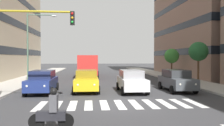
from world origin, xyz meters
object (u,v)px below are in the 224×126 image
object	(u,v)px
car_2	(87,81)
bus_behind_traffic	(88,63)
car_1	(132,81)
street_tree_2	(172,56)
traffic_light_gantry	(17,40)
motorcycle_with_rider	(52,112)
street_tree_1	(198,52)
car_0	(176,80)
car_3	(42,81)
street_lamp_right	(33,40)
street_lamp_left	(221,29)

from	to	relation	value
car_2	bus_behind_traffic	xyz separation A→B (m)	(-0.00, -14.89, 0.97)
car_1	street_tree_2	size ratio (longest dim) A/B	1.18
bus_behind_traffic	traffic_light_gantry	distance (m)	20.45
motorcycle_with_rider	street_tree_1	world-z (taller)	street_tree_1
car_2	street_tree_1	bearing A→B (deg)	-160.31
car_0	car_3	xyz separation A→B (m)	(10.60, 0.01, 0.00)
traffic_light_gantry	street_lamp_right	distance (m)	11.42
car_2	bus_behind_traffic	size ratio (longest dim) A/B	0.42
car_3	street_lamp_right	world-z (taller)	street_lamp_right
car_1	street_tree_1	bearing A→B (deg)	-148.94
bus_behind_traffic	motorcycle_with_rider	xyz separation A→B (m)	(1.16, 24.55, -1.21)
bus_behind_traffic	traffic_light_gantry	bearing A→B (deg)	79.30
bus_behind_traffic	street_lamp_left	bearing A→B (deg)	118.10
motorcycle_with_rider	street_tree_1	xyz separation A→B (m)	(-12.37, -13.67, 2.66)
street_tree_2	motorcycle_with_rider	bearing A→B (deg)	59.88
traffic_light_gantry	street_tree_2	world-z (taller)	traffic_light_gantry
motorcycle_with_rider	street_tree_2	size ratio (longest dim) A/B	0.45
traffic_light_gantry	street_tree_1	distance (m)	17.56
street_lamp_left	car_3	bearing A→B (deg)	-11.05
car_2	street_lamp_right	distance (m)	9.07
motorcycle_with_rider	traffic_light_gantry	size ratio (longest dim) A/B	0.31
car_1	street_lamp_right	bearing A→B (deg)	-36.44
traffic_light_gantry	street_lamp_left	distance (m)	13.51
car_0	motorcycle_with_rider	xyz separation A→B (m)	(8.41, 9.28, -0.24)
motorcycle_with_rider	traffic_light_gantry	distance (m)	6.08
car_1	street_tree_2	bearing A→B (deg)	-122.06
car_0	car_3	distance (m)	10.60
car_1	car_3	bearing A→B (deg)	-1.89
street_tree_2	car_3	bearing A→B (deg)	39.58
car_3	street_tree_2	size ratio (longest dim) A/B	1.18
motorcycle_with_rider	street_lamp_left	bearing A→B (deg)	-147.63
car_1	street_lamp_right	world-z (taller)	street_lamp_right
street_tree_2	car_1	bearing A→B (deg)	57.94
car_1	car_2	world-z (taller)	same
street_tree_2	street_tree_1	bearing A→B (deg)	90.11
motorcycle_with_rider	street_tree_2	distance (m)	24.73
car_0	street_lamp_right	size ratio (longest dim) A/B	0.62
car_1	bus_behind_traffic	world-z (taller)	bus_behind_traffic
street_lamp_right	street_tree_1	distance (m)	17.00
car_0	street_tree_2	size ratio (longest dim) A/B	1.18
traffic_light_gantry	street_lamp_left	xyz separation A→B (m)	(-13.28, -2.22, 1.03)
bus_behind_traffic	car_1	bearing A→B (deg)	102.78
car_3	bus_behind_traffic	distance (m)	15.68
car_0	motorcycle_with_rider	distance (m)	12.52
car_1	motorcycle_with_rider	world-z (taller)	car_1
street_lamp_right	car_0	bearing A→B (deg)	153.15
car_3	street_lamp_right	distance (m)	7.80
car_2	street_lamp_right	bearing A→B (deg)	-47.49
bus_behind_traffic	motorcycle_with_rider	world-z (taller)	bus_behind_traffic
car_3	bus_behind_traffic	size ratio (longest dim) A/B	0.42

